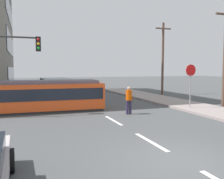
# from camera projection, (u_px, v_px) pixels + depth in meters

# --- Properties ---
(ground_plane) EXTENTS (120.00, 120.00, 0.00)m
(ground_plane) POSITION_uv_depth(u_px,v_px,m) (93.00, 109.00, 16.63)
(ground_plane) COLOR #494B4C
(sidewalk_curb_right) EXTENTS (3.20, 36.00, 0.14)m
(sidewalk_curb_right) POSITION_uv_depth(u_px,v_px,m) (215.00, 111.00, 15.21)
(sidewalk_curb_right) COLOR gray
(sidewalk_curb_right) RESTS_ON ground
(lane_stripe_1) EXTENTS (0.16, 2.40, 0.01)m
(lane_stripe_1) POSITION_uv_depth(u_px,v_px,m) (151.00, 142.00, 9.14)
(lane_stripe_1) COLOR silver
(lane_stripe_1) RESTS_ON ground
(lane_stripe_2) EXTENTS (0.16, 2.40, 0.01)m
(lane_stripe_2) POSITION_uv_depth(u_px,v_px,m) (113.00, 120.00, 12.88)
(lane_stripe_2) COLOR silver
(lane_stripe_2) RESTS_ON ground
(lane_stripe_3) EXTENTS (0.16, 2.40, 0.01)m
(lane_stripe_3) POSITION_uv_depth(u_px,v_px,m) (75.00, 98.00, 22.59)
(lane_stripe_3) COLOR silver
(lane_stripe_3) RESTS_ON ground
(lane_stripe_4) EXTENTS (0.16, 2.40, 0.01)m
(lane_stripe_4) POSITION_uv_depth(u_px,v_px,m) (64.00, 92.00, 28.20)
(lane_stripe_4) COLOR silver
(lane_stripe_4) RESTS_ON ground
(streetcar_tram) EXTENTS (6.75, 2.85, 1.98)m
(streetcar_tram) POSITION_uv_depth(u_px,v_px,m) (51.00, 95.00, 15.95)
(streetcar_tram) COLOR #EF521F
(streetcar_tram) RESTS_ON ground
(city_bus) EXTENTS (2.64, 5.62, 1.81)m
(city_bus) POSITION_uv_depth(u_px,v_px,m) (56.00, 87.00, 23.14)
(city_bus) COLOR #B2BEC2
(city_bus) RESTS_ON ground
(pedestrian_crossing) EXTENTS (0.50, 0.36, 1.67)m
(pedestrian_crossing) POSITION_uv_depth(u_px,v_px,m) (129.00, 99.00, 14.62)
(pedestrian_crossing) COLOR #302847
(pedestrian_crossing) RESTS_ON ground
(parked_sedan_mid) EXTENTS (2.12, 4.40, 1.19)m
(parked_sedan_mid) POSITION_uv_depth(u_px,v_px,m) (6.00, 96.00, 18.66)
(parked_sedan_mid) COLOR #2D6436
(parked_sedan_mid) RESTS_ON ground
(parked_sedan_far) EXTENTS (2.13, 4.60, 1.19)m
(parked_sedan_far) POSITION_uv_depth(u_px,v_px,m) (20.00, 89.00, 24.90)
(parked_sedan_far) COLOR silver
(parked_sedan_far) RESTS_ON ground
(parked_sedan_furthest) EXTENTS (2.19, 4.59, 1.19)m
(parked_sedan_furthest) POSITION_uv_depth(u_px,v_px,m) (18.00, 85.00, 30.59)
(parked_sedan_furthest) COLOR #262F97
(parked_sedan_furthest) RESTS_ON ground
(stop_sign) EXTENTS (0.76, 0.07, 2.88)m
(stop_sign) POSITION_uv_depth(u_px,v_px,m) (191.00, 77.00, 16.22)
(stop_sign) COLOR gray
(stop_sign) RESTS_ON sidewalk_curb_right
(traffic_light_mast) EXTENTS (2.85, 0.33, 4.72)m
(traffic_light_mast) POSITION_uv_depth(u_px,v_px,m) (11.00, 58.00, 13.72)
(traffic_light_mast) COLOR #333333
(traffic_light_mast) RESTS_ON ground
(utility_pole_mid) EXTENTS (1.80, 0.24, 7.51)m
(utility_pole_mid) POSITION_uv_depth(u_px,v_px,m) (163.00, 57.00, 25.61)
(utility_pole_mid) COLOR brown
(utility_pole_mid) RESTS_ON ground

